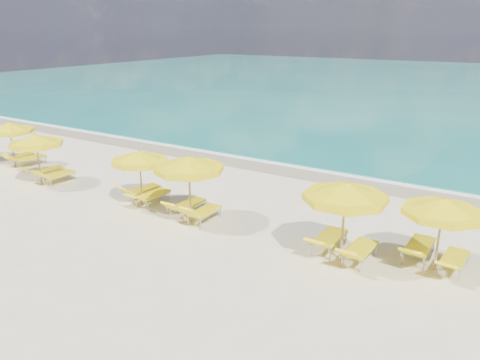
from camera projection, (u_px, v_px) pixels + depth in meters
The scene contains 23 objects.
ground_plane at pixel (217, 224), 16.43m from camera, with size 120.00×120.00×0.00m, color beige.
ocean at pixel (450, 86), 55.04m from camera, with size 120.00×80.00×0.30m, color #12675B.
wet_sand_band at pixel (306, 171), 22.39m from camera, with size 120.00×2.60×0.01m, color tan.
foam_line at pixel (312, 167), 23.03m from camera, with size 120.00×1.20×0.03m, color white.
whitecap_near at pixel (285, 124), 33.14m from camera, with size 14.00×0.36×0.05m, color white.
umbrella_1 at pixel (10, 128), 22.54m from camera, with size 2.79×2.79×2.28m.
umbrella_2 at pixel (36, 140), 20.00m from camera, with size 2.94×2.94×2.30m.
umbrella_3 at pixel (139, 158), 17.68m from camera, with size 2.71×2.71×2.20m.
umbrella_4 at pixel (189, 164), 15.98m from camera, with size 2.53×2.53×2.48m.
umbrella_5 at pixel (345, 192), 13.24m from camera, with size 3.17×3.17×2.49m.
umbrella_6 at pixel (443, 207), 12.72m from camera, with size 2.83×2.83×2.24m.
lounger_1_left at pixel (20, 159), 23.75m from camera, with size 0.78×1.74×0.75m.
lounger_1_right at pixel (30, 161), 23.25m from camera, with size 0.86×1.99×0.73m.
lounger_2_left at pixel (47, 174), 21.21m from camera, with size 0.90×1.95×0.81m.
lounger_2_right at pixel (58, 178), 20.66m from camera, with size 0.68×1.82×0.84m.
lounger_3_left at pixel (142, 193), 18.74m from camera, with size 0.97×1.94×0.83m.
lounger_3_right at pixel (152, 199), 18.14m from camera, with size 0.66×1.95×0.77m.
lounger_4_left at pixel (187, 209), 17.11m from camera, with size 0.70×1.93×0.87m.
lounger_4_right at pixel (204, 216), 16.54m from camera, with size 0.65×1.78×0.87m.
lounger_5_left at pixel (329, 243), 14.41m from camera, with size 0.69×2.03×0.84m.
lounger_5_right at pixel (359, 254), 13.70m from camera, with size 0.72×1.94×0.83m.
lounger_6_left at pixel (418, 252), 13.85m from camera, with size 0.71×2.05×0.83m.
lounger_6_right at pixel (453, 264), 13.19m from camera, with size 0.70×1.87×0.72m.
Camera 1 is at (8.74, -12.39, 6.58)m, focal length 35.00 mm.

